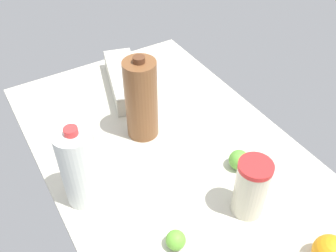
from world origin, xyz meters
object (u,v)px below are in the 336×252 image
(chocolate_milk_jug, at_px, (141,100))
(lime_far_back, at_px, (239,160))
(tumbler_cup, at_px, (251,188))
(egg_carton, at_px, (124,80))
(milk_jug, at_px, (79,167))
(lime_near_front, at_px, (176,240))

(chocolate_milk_jug, distance_m, lime_far_back, 0.35)
(chocolate_milk_jug, height_order, tumbler_cup, chocolate_milk_jug)
(egg_carton, xyz_separation_m, tumbler_cup, (-0.68, -0.04, 0.05))
(milk_jug, relative_size, lime_near_front, 5.13)
(egg_carton, distance_m, lime_near_front, 0.70)
(milk_jug, bearing_deg, tumbler_cup, -126.29)
(lime_far_back, bearing_deg, lime_near_front, 112.84)
(tumbler_cup, bearing_deg, chocolate_milk_jug, 13.02)
(egg_carton, height_order, lime_near_front, egg_carton)
(chocolate_milk_jug, xyz_separation_m, lime_near_front, (-0.42, 0.13, -0.11))
(milk_jug, bearing_deg, chocolate_milk_jug, -60.00)
(egg_carton, bearing_deg, chocolate_milk_jug, -176.56)
(tumbler_cup, relative_size, lime_near_front, 3.53)
(chocolate_milk_jug, xyz_separation_m, tumbler_cup, (-0.42, -0.10, -0.05))
(chocolate_milk_jug, relative_size, milk_jug, 1.12)
(chocolate_milk_jug, relative_size, tumbler_cup, 1.63)
(chocolate_milk_jug, height_order, lime_near_front, chocolate_milk_jug)
(lime_near_front, bearing_deg, milk_jug, 27.57)
(egg_carton, xyz_separation_m, lime_near_front, (-0.67, 0.19, -0.01))
(milk_jug, xyz_separation_m, lime_far_back, (-0.13, -0.44, -0.09))
(lime_far_back, bearing_deg, tumbler_cup, 149.84)
(egg_carton, bearing_deg, lime_near_front, -179.45)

